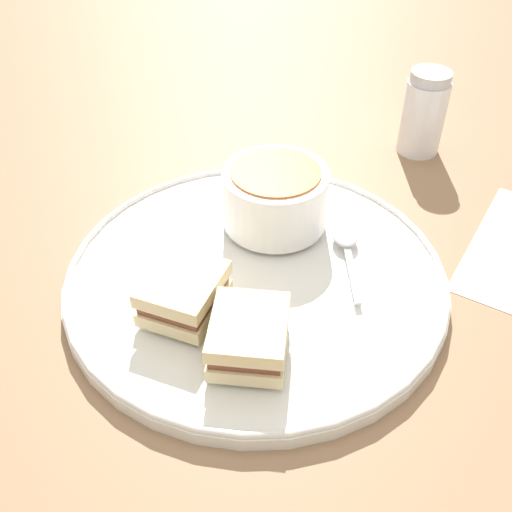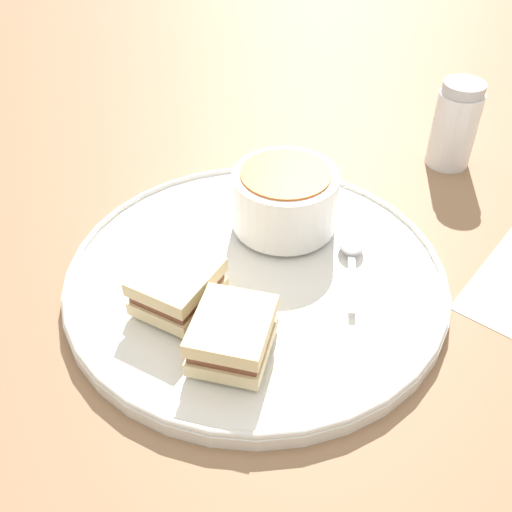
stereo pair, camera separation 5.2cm
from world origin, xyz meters
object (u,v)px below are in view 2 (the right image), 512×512
Objects in this scene: sandwich_half_far at (232,335)px; salt_shaker at (455,125)px; soup_bowl at (282,198)px; sandwich_half_near at (178,286)px; spoon at (352,249)px.

sandwich_half_far is 0.76× the size of salt_shaker.
sandwich_half_near is (0.13, -0.04, -0.01)m from soup_bowl.
salt_shaker is at bearing 152.64° from sandwich_half_near.
sandwich_half_far is at bearing 144.01° from spoon.
spoon is 0.22m from salt_shaker.
salt_shaker reaches higher than sandwich_half_far.
salt_shaker reaches higher than sandwich_half_near.
sandwich_half_far reaches higher than spoon.
soup_bowl is 0.16m from sandwich_half_far.
sandwich_half_far is (0.16, 0.02, -0.01)m from soup_bowl.
sandwich_half_near is at bearing -27.36° from salt_shaker.
soup_bowl is at bearing 162.58° from sandwich_half_near.
soup_bowl is at bearing 61.43° from spoon.
spoon is at bearing 77.44° from soup_bowl.
spoon is 0.16m from sandwich_half_far.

